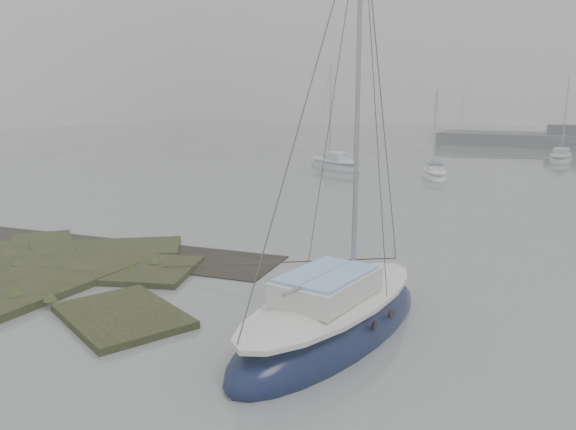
# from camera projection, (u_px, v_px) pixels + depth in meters

# --- Properties ---
(ground) EXTENTS (160.00, 160.00, 0.00)m
(ground) POSITION_uv_depth(u_px,v_px,m) (409.00, 174.00, 41.21)
(ground) COLOR slate
(ground) RESTS_ON ground
(sailboat_main) EXTENTS (3.51, 7.68, 10.44)m
(sailboat_main) POSITION_uv_depth(u_px,v_px,m) (333.00, 322.00, 13.25)
(sailboat_main) COLOR #0D1636
(sailboat_main) RESTS_ON ground
(sailboat_white) EXTENTS (3.11, 4.94, 6.63)m
(sailboat_white) POSITION_uv_depth(u_px,v_px,m) (434.00, 176.00, 39.09)
(sailboat_white) COLOR white
(sailboat_white) RESTS_ON ground
(sailboat_far_a) EXTENTS (6.27, 5.18, 8.76)m
(sailboat_far_a) POSITION_uv_depth(u_px,v_px,m) (335.00, 166.00, 43.93)
(sailboat_far_a) COLOR #AEB2B9
(sailboat_far_a) RESTS_ON ground
(sailboat_far_b) EXTENTS (2.16, 5.74, 7.97)m
(sailboat_far_b) POSITION_uv_depth(u_px,v_px,m) (560.00, 159.00, 49.01)
(sailboat_far_b) COLOR #B1B6BB
(sailboat_far_b) RESTS_ON ground
(sailboat_far_c) EXTENTS (5.51, 4.38, 7.61)m
(sailboat_far_c) POSITION_uv_depth(u_px,v_px,m) (465.00, 140.00, 71.00)
(sailboat_far_c) COLOR #A8ABB2
(sailboat_far_c) RESTS_ON ground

